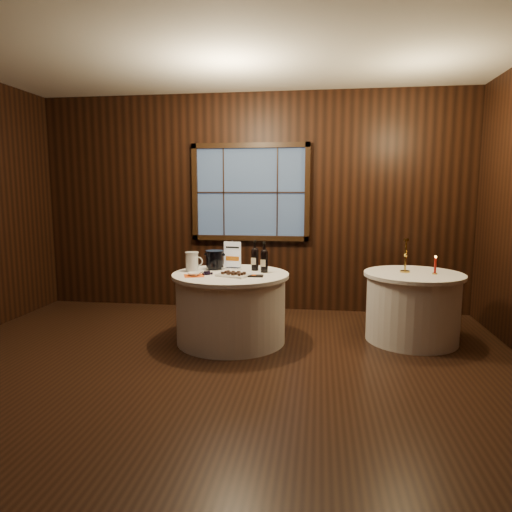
# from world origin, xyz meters

# --- Properties ---
(ground) EXTENTS (6.00, 6.00, 0.00)m
(ground) POSITION_xyz_m (0.00, 0.00, 0.00)
(ground) COLOR black
(ground) RESTS_ON ground
(back_wall) EXTENTS (6.00, 0.10, 3.00)m
(back_wall) POSITION_xyz_m (0.00, 2.48, 1.54)
(back_wall) COLOR black
(back_wall) RESTS_ON ground
(main_table) EXTENTS (1.28, 1.28, 0.77)m
(main_table) POSITION_xyz_m (0.00, 1.00, 0.39)
(main_table) COLOR white
(main_table) RESTS_ON ground
(side_table) EXTENTS (1.08, 1.08, 0.77)m
(side_table) POSITION_xyz_m (2.00, 1.30, 0.39)
(side_table) COLOR white
(side_table) RESTS_ON ground
(sign_stand) EXTENTS (0.20, 0.12, 0.33)m
(sign_stand) POSITION_xyz_m (-0.03, 1.27, 0.88)
(sign_stand) COLOR silver
(sign_stand) RESTS_ON main_table
(port_bottle_left) EXTENTS (0.08, 0.09, 0.34)m
(port_bottle_left) POSITION_xyz_m (0.24, 1.22, 0.92)
(port_bottle_left) COLOR black
(port_bottle_left) RESTS_ON main_table
(port_bottle_right) EXTENTS (0.08, 0.09, 0.34)m
(port_bottle_right) POSITION_xyz_m (0.36, 1.11, 0.92)
(port_bottle_right) COLOR black
(port_bottle_right) RESTS_ON main_table
(ice_bucket) EXTENTS (0.21, 0.21, 0.22)m
(ice_bucket) POSITION_xyz_m (-0.23, 1.23, 0.89)
(ice_bucket) COLOR black
(ice_bucket) RESTS_ON main_table
(chocolate_plate) EXTENTS (0.39, 0.33, 0.05)m
(chocolate_plate) POSITION_xyz_m (0.06, 0.84, 0.79)
(chocolate_plate) COLOR white
(chocolate_plate) RESTS_ON main_table
(chocolate_box) EXTENTS (0.19, 0.10, 0.02)m
(chocolate_box) POSITION_xyz_m (0.28, 0.84, 0.78)
(chocolate_box) COLOR black
(chocolate_box) RESTS_ON main_table
(grape_bunch) EXTENTS (0.18, 0.11, 0.04)m
(grape_bunch) POSITION_xyz_m (-0.23, 0.86, 0.79)
(grape_bunch) COLOR black
(grape_bunch) RESTS_ON main_table
(glass_pitcher) EXTENTS (0.20, 0.15, 0.22)m
(glass_pitcher) POSITION_xyz_m (-0.45, 1.08, 0.88)
(glass_pitcher) COLOR white
(glass_pitcher) RESTS_ON main_table
(orange_napkin) EXTENTS (0.26, 0.26, 0.00)m
(orange_napkin) POSITION_xyz_m (-0.36, 0.79, 0.77)
(orange_napkin) COLOR #DF5012
(orange_napkin) RESTS_ON main_table
(cracker_bowl) EXTENTS (0.14, 0.14, 0.03)m
(cracker_bowl) POSITION_xyz_m (-0.36, 0.79, 0.79)
(cracker_bowl) COLOR white
(cracker_bowl) RESTS_ON orange_napkin
(brass_candlestick) EXTENTS (0.11, 0.11, 0.38)m
(brass_candlestick) POSITION_xyz_m (1.91, 1.33, 0.91)
(brass_candlestick) COLOR gold
(brass_candlestick) RESTS_ON side_table
(red_candle) EXTENTS (0.05, 0.05, 0.20)m
(red_candle) POSITION_xyz_m (2.21, 1.25, 0.85)
(red_candle) COLOR gold
(red_candle) RESTS_ON side_table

